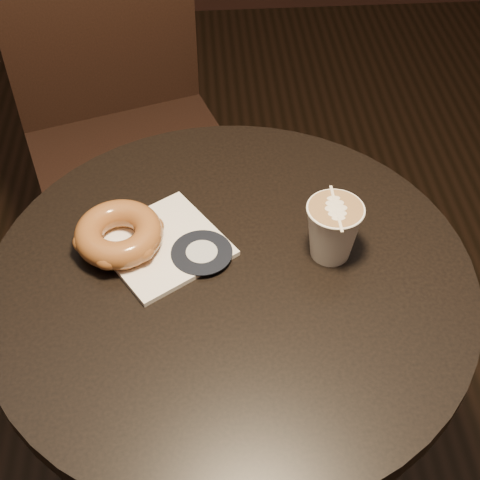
# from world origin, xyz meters

# --- Properties ---
(cafe_table) EXTENTS (0.70, 0.70, 0.75)m
(cafe_table) POSITION_xyz_m (0.00, 0.00, 0.55)
(cafe_table) COLOR black
(cafe_table) RESTS_ON ground
(chair) EXTENTS (0.55, 0.55, 1.10)m
(chair) POSITION_xyz_m (-0.22, 0.67, 0.62)
(chair) COLOR black
(chair) RESTS_ON ground
(pastry_bag) EXTENTS (0.22, 0.22, 0.01)m
(pastry_bag) POSITION_xyz_m (-0.10, 0.06, 0.75)
(pastry_bag) COLOR white
(pastry_bag) RESTS_ON cafe_table
(doughnut) EXTENTS (0.13, 0.13, 0.04)m
(doughnut) POSITION_xyz_m (-0.16, 0.06, 0.78)
(doughnut) COLOR brown
(doughnut) RESTS_ON pastry_bag
(latte_cup) EXTENTS (0.08, 0.08, 0.09)m
(latte_cup) POSITION_xyz_m (0.15, 0.03, 0.80)
(latte_cup) COLOR white
(latte_cup) RESTS_ON cafe_table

